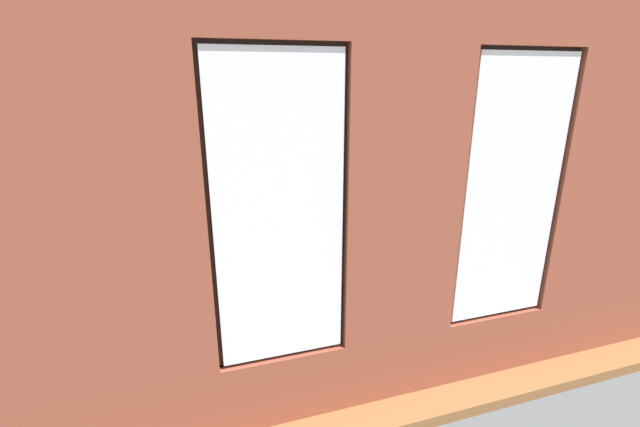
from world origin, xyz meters
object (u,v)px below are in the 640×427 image
Objects in this scene: papasan_chair at (255,211)px; potted_plant_corner_far_left at (602,258)px; cup_ceramic at (309,243)px; remote_black at (295,244)px; coffee_table at (309,250)px; potted_plant_beside_window_right at (156,339)px; potted_plant_mid_room_small at (363,209)px; couch_left at (484,231)px; remote_gray at (330,239)px; couch_by_window at (356,318)px; potted_plant_near_tv at (75,288)px; remote_silver at (283,253)px; media_console at (48,295)px; potted_plant_foreground_right at (100,201)px; tv_flatscreen at (35,235)px; candle_jar at (319,245)px.

potted_plant_corner_far_left reaches higher than papasan_chair.
cup_ceramic reaches higher than remote_black.
coffee_table is 3.39m from potted_plant_corner_far_left.
potted_plant_mid_room_small is at bearing -137.08° from potted_plant_beside_window_right.
cup_ceramic is at bearing -85.69° from couch_left.
potted_plant_beside_window_right reaches higher than remote_black.
coffee_table is at bearing -135.46° from potted_plant_beside_window_right.
couch_left is at bearing 130.31° from remote_black.
remote_black is 0.14× the size of papasan_chair.
couch_left is 2.40m from remote_gray.
couch_by_window is 2.50m from potted_plant_near_tv.
potted_plant_mid_room_small is at bearing -59.16° from potted_plant_corner_far_left.
remote_black is (0.16, -0.11, 0.06)m from coffee_table.
remote_silver is 0.14× the size of potted_plant_corner_far_left.
remote_gray is 0.14× the size of media_console.
couch_left is at bearing -179.86° from coffee_table.
potted_plant_near_tv is at bearing 94.73° from potted_plant_foreground_right.
potted_plant_corner_far_left is (-3.26, 1.64, 0.18)m from remote_silver.
tv_flatscreen is 1.93m from potted_plant_foreground_right.
potted_plant_beside_window_right reaches higher than couch_by_window.
potted_plant_foreground_right is at bearing -99.10° from media_console.
couch_by_window reaches higher than remote_gray.
cup_ceramic is at bearing 97.41° from remote_black.
tv_flatscreen is (3.33, 0.32, 0.56)m from remote_gray.
potted_plant_beside_window_right is at bearing 140.52° from potted_plant_near_tv.
papasan_chair is (-2.55, -1.75, 0.16)m from media_console.
couch_by_window is 1.54m from candle_jar.
potted_plant_foreground_right reaches higher than candle_jar.
potted_plant_corner_far_left is 1.66× the size of potted_plant_mid_room_small.
potted_plant_beside_window_right is at bearing 44.54° from coffee_table.
potted_plant_corner_far_left is (-3.04, 1.88, 0.18)m from remote_black.
papasan_chair is 3.47m from potted_plant_near_tv.
remote_silver is 1.00× the size of remote_gray.
media_console is at bearing 0.76° from candle_jar.
potted_plant_beside_window_right is at bearing 67.93° from papasan_chair.
couch_left is at bearing -178.21° from media_console.
candle_jar is 0.09× the size of potted_plant_corner_far_left.
potted_plant_mid_room_small is (-1.22, -2.68, 0.17)m from couch_by_window.
remote_black is 1.65m from potted_plant_mid_room_small.
remote_black is 0.12× the size of potted_plant_near_tv.
remote_black is at bearing -85.43° from couch_by_window.
potted_plant_near_tv reaches higher than potted_plant_mid_room_small.
potted_plant_foreground_right is at bearing -32.17° from potted_plant_corner_far_left.
candle_jar is (-0.09, 0.13, 0.11)m from coffee_table.
potted_plant_foreground_right reaches higher than couch_by_window.
cup_ceramic is at bearing 154.07° from remote_gray.
potted_plant_foreground_right reaches higher than remote_silver.
tv_flatscreen is at bearing -15.28° from potted_plant_corner_far_left.
papasan_chair is 1.74m from potted_plant_mid_room_small.
couch_by_window is 3.38m from tv_flatscreen.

